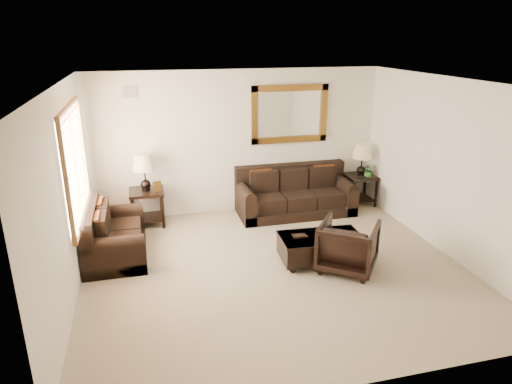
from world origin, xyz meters
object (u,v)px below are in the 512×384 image
object	(u,v)px
sofa	(294,196)
end_table_right	(361,166)
coffee_table	(320,245)
loveseat	(112,238)
armchair	(348,244)
end_table_left	(145,179)

from	to	relation	value
sofa	end_table_right	size ratio (longest dim) A/B	1.77
sofa	coffee_table	xyz separation A→B (m)	(-0.27, -2.02, -0.06)
loveseat	armchair	size ratio (longest dim) A/B	1.86
coffee_table	armchair	distance (m)	0.46
sofa	end_table_right	world-z (taller)	end_table_right
sofa	end_table_right	bearing A→B (deg)	4.45
armchair	sofa	bearing A→B (deg)	-51.98
coffee_table	end_table_right	bearing A→B (deg)	54.24
coffee_table	loveseat	bearing A→B (deg)	165.52
end_table_left	loveseat	bearing A→B (deg)	-116.59
end_table_right	coffee_table	size ratio (longest dim) A/B	0.98
sofa	armchair	distance (m)	2.35
end_table_right	coffee_table	distance (m)	2.78
armchair	loveseat	bearing A→B (deg)	16.61
end_table_left	armchair	distance (m)	3.73
loveseat	end_table_left	size ratio (longest dim) A/B	1.14
loveseat	end_table_left	xyz separation A→B (m)	(0.58, 1.15, 0.55)
sofa	loveseat	bearing A→B (deg)	-162.38
sofa	loveseat	distance (m)	3.51
sofa	armchair	bearing A→B (deg)	-89.45
end_table_right	armchair	bearing A→B (deg)	-119.79
end_table_left	coffee_table	xyz separation A→B (m)	(2.50, -2.11, -0.60)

